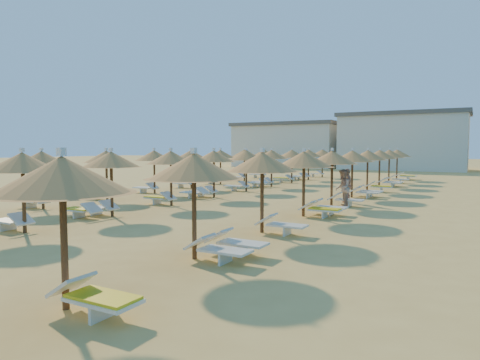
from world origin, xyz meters
The scene contains 8 objects.
ground centered at (0.00, 0.00, 0.00)m, with size 220.00×220.00×0.00m, color tan.
hotel_blocks centered at (2.26, 45.73, 3.70)m, with size 50.00×9.32×8.10m.
parasol_row_east centered at (2.72, 6.94, 2.28)m, with size 2.48×40.95×2.79m.
parasol_row_west centered at (-4.05, 6.94, 2.28)m, with size 2.48×40.95×2.79m.
parasol_row_inland centered at (-8.36, 8.87, 2.28)m, with size 2.48×29.41×2.79m.
loungers centered at (-2.22, 7.23, 0.34)m, with size 14.13×40.01×0.66m.
beachgoer_c centered at (3.11, 8.28, 0.87)m, with size 1.02×0.43×1.75m, color tan.
beachgoer_b centered at (3.34, 6.63, 0.89)m, with size 0.87×0.67×1.78m, color tan.
Camera 1 is at (8.85, -13.28, 2.78)m, focal length 32.00 mm.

